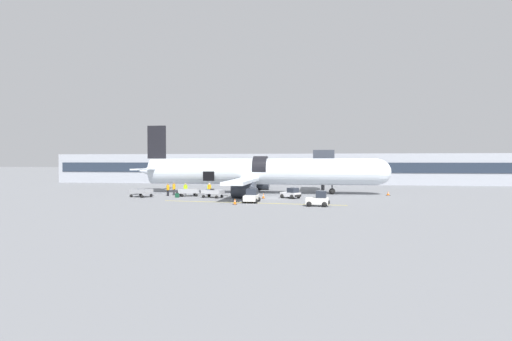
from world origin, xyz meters
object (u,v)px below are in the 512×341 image
(baggage_tug_mid, at_px, (318,200))
(baggage_cart_queued, at_px, (213,194))
(ground_crew_driver, at_px, (174,189))
(airplane, at_px, (258,172))
(ground_crew_supervisor, at_px, (168,189))
(baggage_cart_loading, at_px, (190,193))
(baggage_cart_empty, at_px, (142,193))
(baggage_tug_lead, at_px, (291,194))
(ground_crew_loader_a, at_px, (209,189))
(baggage_tug_rear, at_px, (251,196))
(suitcase_on_tarmac_upright, at_px, (177,195))
(ground_crew_loader_b, at_px, (186,188))
(ground_crew_helper, at_px, (209,189))

(baggage_tug_mid, distance_m, baggage_cart_queued, 15.99)
(ground_crew_driver, bearing_deg, baggage_tug_mid, -29.17)
(airplane, bearing_deg, ground_crew_supervisor, -152.85)
(baggage_cart_loading, xyz_separation_m, baggage_cart_empty, (-5.96, -2.16, 0.09))
(baggage_tug_lead, xyz_separation_m, ground_crew_loader_a, (-11.84, 3.23, 0.33))
(airplane, relative_size, baggage_tug_rear, 11.77)
(baggage_tug_rear, relative_size, ground_crew_supervisor, 1.85)
(baggage_tug_lead, xyz_separation_m, ground_crew_driver, (-16.77, 2.36, 0.35))
(ground_crew_driver, bearing_deg, baggage_cart_queued, -25.20)
(ground_crew_supervisor, bearing_deg, airplane, 27.15)
(baggage_cart_empty, bearing_deg, suitcase_on_tarmac_upright, -1.08)
(ground_crew_loader_b, bearing_deg, baggage_tug_lead, -13.75)
(suitcase_on_tarmac_upright, bearing_deg, ground_crew_loader_a, 54.14)
(ground_crew_loader_a, relative_size, ground_crew_supervisor, 1.00)
(baggage_tug_lead, bearing_deg, baggage_tug_mid, -69.03)
(baggage_tug_rear, height_order, ground_crew_driver, ground_crew_driver)
(baggage_tug_lead, relative_size, ground_crew_loader_b, 1.72)
(baggage_tug_mid, bearing_deg, baggage_tug_lead, 110.97)
(airplane, bearing_deg, baggage_tug_rear, -85.25)
(baggage_tug_mid, bearing_deg, baggage_tug_rear, 157.75)
(baggage_tug_lead, distance_m, baggage_cart_queued, 10.32)
(ground_crew_driver, relative_size, ground_crew_supervisor, 1.03)
(baggage_tug_rear, distance_m, suitcase_on_tarmac_upright, 11.64)
(baggage_tug_rear, height_order, baggage_cart_empty, baggage_tug_rear)
(baggage_tug_rear, height_order, ground_crew_helper, ground_crew_helper)
(suitcase_on_tarmac_upright, bearing_deg, ground_crew_supervisor, 133.96)
(baggage_tug_mid, height_order, baggage_cart_loading, baggage_tug_mid)
(baggage_cart_empty, distance_m, ground_crew_driver, 4.77)
(baggage_cart_queued, xyz_separation_m, ground_crew_loader_a, (-1.54, 3.91, 0.37))
(baggage_cart_queued, relative_size, ground_crew_loader_a, 2.18)
(baggage_tug_rear, bearing_deg, baggage_cart_queued, 139.77)
(ground_crew_driver, height_order, ground_crew_supervisor, ground_crew_driver)
(baggage_cart_loading, xyz_separation_m, ground_crew_driver, (-2.71, 1.31, 0.47))
(ground_crew_loader_a, bearing_deg, baggage_tug_lead, -15.25)
(baggage_cart_queued, relative_size, baggage_cart_empty, 1.02)
(airplane, bearing_deg, baggage_tug_lead, -52.39)
(baggage_cart_loading, height_order, baggage_cart_queued, baggage_cart_queued)
(baggage_tug_rear, bearing_deg, baggage_tug_lead, 52.99)
(ground_crew_loader_a, bearing_deg, baggage_cart_queued, -68.55)
(baggage_tug_lead, bearing_deg, baggage_tug_rear, -127.01)
(baggage_tug_lead, relative_size, baggage_cart_empty, 0.75)
(baggage_tug_lead, xyz_separation_m, suitcase_on_tarmac_upright, (-15.04, -1.21, -0.30))
(ground_crew_loader_b, bearing_deg, baggage_cart_queued, -40.59)
(baggage_cart_empty, relative_size, ground_crew_driver, 2.10)
(baggage_cart_empty, bearing_deg, airplane, 28.97)
(baggage_cart_queued, bearing_deg, ground_crew_helper, 114.26)
(airplane, xyz_separation_m, baggage_cart_queued, (-4.92, -7.68, -2.65))
(baggage_tug_rear, relative_size, ground_crew_helper, 1.80)
(baggage_cart_queued, bearing_deg, ground_crew_driver, 154.80)
(baggage_tug_mid, relative_size, ground_crew_driver, 1.44)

